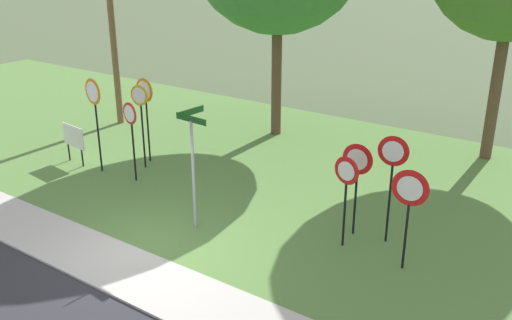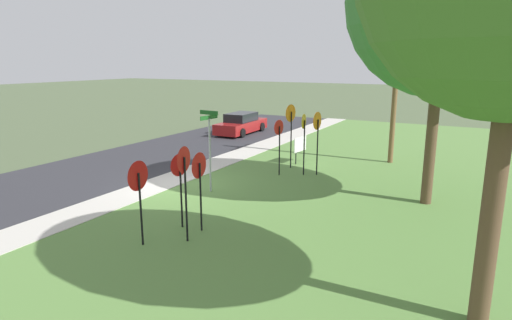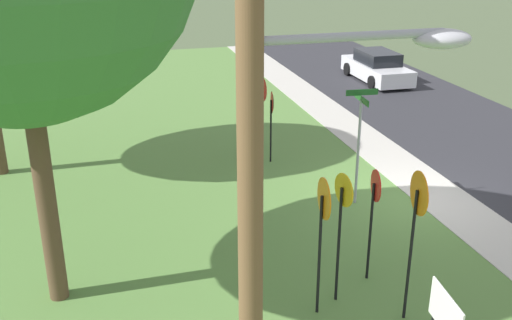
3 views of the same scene
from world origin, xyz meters
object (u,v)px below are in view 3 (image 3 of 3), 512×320
(stop_sign_far_left, at_px, (323,217))
(street_name_post, at_px, (359,137))
(yield_sign_far_left, at_px, (272,110))
(yield_sign_near_right, at_px, (241,95))
(stop_sign_near_right, at_px, (374,203))
(parked_sedan_distant, at_px, (377,67))
(yield_sign_near_left, at_px, (251,110))
(notice_board, at_px, (445,317))
(stop_sign_near_left, at_px, (416,214))
(yield_sign_far_right, at_px, (263,95))
(stop_sign_far_center, at_px, (342,212))
(utility_pole, at_px, (266,196))

(stop_sign_far_left, distance_m, street_name_post, 4.91)
(yield_sign_far_left, bearing_deg, yield_sign_near_right, 54.76)
(stop_sign_near_right, distance_m, parked_sedan_distant, 17.12)
(yield_sign_near_left, bearing_deg, notice_board, -178.23)
(stop_sign_near_left, distance_m, parked_sedan_distant, 18.37)
(stop_sign_far_left, bearing_deg, stop_sign_near_left, -106.75)
(yield_sign_far_left, distance_m, yield_sign_far_right, 1.51)
(street_name_post, bearing_deg, yield_sign_near_left, 34.61)
(yield_sign_near_right, xyz_separation_m, notice_board, (-10.02, -0.88, -1.11))
(stop_sign_near_right, height_order, notice_board, stop_sign_near_right)
(stop_sign_far_center, distance_m, yield_sign_near_left, 7.20)
(stop_sign_near_right, bearing_deg, notice_board, -167.93)
(stop_sign_near_left, distance_m, notice_board, 1.74)
(stop_sign_near_left, relative_size, stop_sign_near_right, 1.22)
(yield_sign_far_right, xyz_separation_m, parked_sedan_distant, (7.08, -7.51, -1.09))
(stop_sign_far_left, xyz_separation_m, parked_sedan_distant, (16.10, -9.01, -1.36))
(parked_sedan_distant, bearing_deg, yield_sign_near_right, 133.29)
(yield_sign_far_left, relative_size, utility_pole, 0.27)
(stop_sign_far_left, bearing_deg, yield_sign_near_left, -0.51)
(stop_sign_near_left, relative_size, stop_sign_far_center, 1.11)
(yield_sign_near_right, distance_m, utility_pole, 12.69)
(utility_pole, height_order, parked_sedan_distant, utility_pole)
(stop_sign_near_right, distance_m, notice_board, 2.70)
(yield_sign_near_left, distance_m, notice_board, 9.30)
(street_name_post, bearing_deg, stop_sign_near_right, 164.94)
(stop_sign_far_left, xyz_separation_m, notice_board, (-1.75, -1.48, -1.13))
(stop_sign_far_center, bearing_deg, yield_sign_far_right, -13.59)
(stop_sign_far_center, xyz_separation_m, yield_sign_far_left, (7.25, -0.86, -0.24))
(stop_sign_far_center, relative_size, utility_pole, 0.32)
(yield_sign_far_right, xyz_separation_m, notice_board, (-10.78, 0.02, -0.86))
(stop_sign_near_right, distance_m, yield_sign_far_left, 6.72)
(yield_sign_near_left, height_order, yield_sign_far_left, yield_sign_near_left)
(utility_pole, xyz_separation_m, parked_sedan_distant, (19.98, -11.18, -3.77))
(utility_pole, bearing_deg, yield_sign_far_right, -15.87)
(notice_board, bearing_deg, stop_sign_far_center, 32.86)
(stop_sign_near_right, bearing_deg, utility_pole, 152.83)
(utility_pole, bearing_deg, stop_sign_far_left, -29.27)
(stop_sign_far_left, distance_m, parked_sedan_distant, 18.50)
(stop_sign_far_left, relative_size, parked_sedan_distant, 0.61)
(stop_sign_near_left, height_order, stop_sign_far_center, stop_sign_near_left)
(stop_sign_near_right, height_order, stop_sign_far_left, stop_sign_far_left)
(stop_sign_far_center, bearing_deg, yield_sign_far_left, -13.78)
(yield_sign_near_left, bearing_deg, yield_sign_far_right, -30.38)
(yield_sign_far_right, bearing_deg, utility_pole, 160.68)
(notice_board, bearing_deg, yield_sign_near_left, 11.65)
(yield_sign_far_left, distance_m, notice_board, 9.31)
(yield_sign_far_right, height_order, parked_sedan_distant, yield_sign_far_right)
(stop_sign_near_right, relative_size, utility_pole, 0.29)
(stop_sign_near_left, xyz_separation_m, stop_sign_near_right, (1.39, 0.09, -0.42))
(yield_sign_near_right, distance_m, yield_sign_far_right, 1.20)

